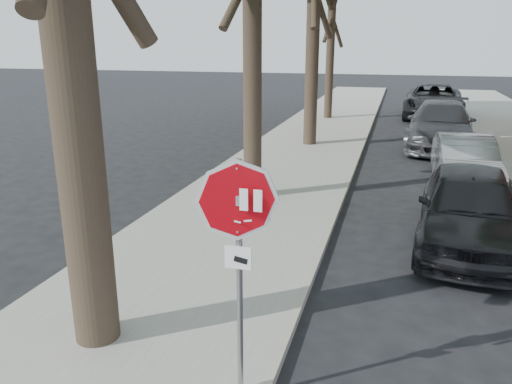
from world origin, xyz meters
TOP-DOWN VIEW (x-y plane):
  - sidewalk_left at (-2.50, 12.00)m, footprint 4.00×55.00m
  - curb_left at (-0.45, 12.00)m, footprint 0.12×55.00m
  - curb_right at (3.95, 12.00)m, footprint 0.12×55.00m
  - stop_sign at (-0.70, -0.03)m, footprint 0.76×0.34m
  - car_a at (2.17, 5.36)m, footprint 2.20×4.64m
  - car_b at (2.60, 9.93)m, footprint 1.56×4.10m
  - car_c at (2.29, 15.28)m, footprint 2.77×5.90m
  - car_d at (2.46, 23.19)m, footprint 3.17×6.33m

SIDE VIEW (x-z plane):
  - sidewalk_left at x=-2.50m, z-range 0.00..0.12m
  - curb_left at x=-0.45m, z-range 0.00..0.13m
  - curb_right at x=3.95m, z-range 0.00..0.13m
  - car_b at x=2.60m, z-range 0.00..1.34m
  - car_a at x=2.17m, z-range 0.00..1.53m
  - car_c at x=2.29m, z-range 0.00..1.67m
  - car_d at x=2.46m, z-range 0.00..1.72m
  - stop_sign at x=-0.70m, z-range 0.64..3.25m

